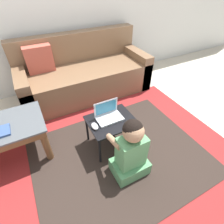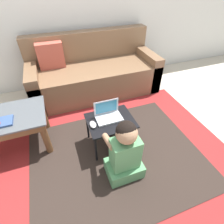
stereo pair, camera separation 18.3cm
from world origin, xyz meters
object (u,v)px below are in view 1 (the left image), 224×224
object	(u,v)px
laptop_desk	(111,123)
person_seated	(131,151)
laptop	(109,116)
computer_mouse	(95,126)
couch	(84,75)

from	to	relation	value
laptop_desk	person_seated	world-z (taller)	person_seated
laptop	person_seated	bearing A→B (deg)	-89.57
laptop_desk	computer_mouse	world-z (taller)	computer_mouse
couch	laptop_desk	xyz separation A→B (m)	(-0.14, -1.20, 0.02)
laptop_desk	laptop	distance (m)	0.09
laptop	computer_mouse	size ratio (longest dim) A/B	2.57
computer_mouse	person_seated	xyz separation A→B (m)	(0.19, -0.38, -0.07)
couch	laptop	bearing A→B (deg)	-97.40
laptop	person_seated	distance (m)	0.45
couch	laptop	size ratio (longest dim) A/B	7.18
computer_mouse	person_seated	distance (m)	0.43
couch	laptop	xyz separation A→B (m)	(-0.15, -1.16, 0.10)
laptop_desk	computer_mouse	bearing A→B (deg)	-173.79
laptop	computer_mouse	xyz separation A→B (m)	(-0.19, -0.06, -0.02)
couch	person_seated	distance (m)	1.60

